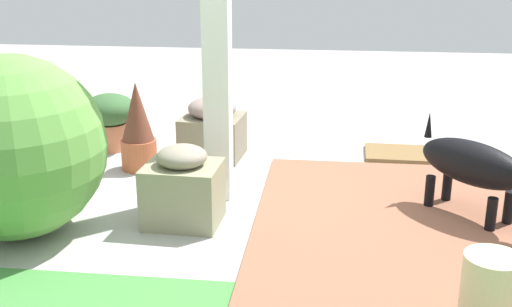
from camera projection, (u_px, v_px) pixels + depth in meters
name	position (u px, v px, depth m)	size (l,w,h in m)	color
ground_plane	(290.00, 202.00, 3.81)	(12.00, 12.00, 0.00)	#A8A5A1
brick_path	(423.00, 240.00, 3.29)	(1.80, 2.40, 0.02)	#8F5841
porch_pillar	(217.00, 31.00, 3.59)	(0.15, 0.15, 2.01)	white
stone_planter_nearest	(213.00, 129.00, 4.56)	(0.45, 0.43, 0.44)	#7C745D
stone_planter_mid	(183.00, 188.00, 3.46)	(0.42, 0.36, 0.45)	gray
round_shrub	(12.00, 147.00, 3.24)	(0.96, 0.96, 0.96)	#5C9841
terracotta_pot_broad	(110.00, 116.00, 4.72)	(0.39, 0.39, 0.43)	#CB7551
terracotta_pot_spiky	(138.00, 128.00, 4.29)	(0.24, 0.24, 0.61)	#B35736
dog	(481.00, 165.00, 3.45)	(0.66, 0.70, 0.57)	black
ceramic_urn	(490.00, 293.00, 2.48)	(0.23, 0.23, 0.32)	beige
doormat	(410.00, 154.00, 4.64)	(0.65, 0.39, 0.03)	brown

